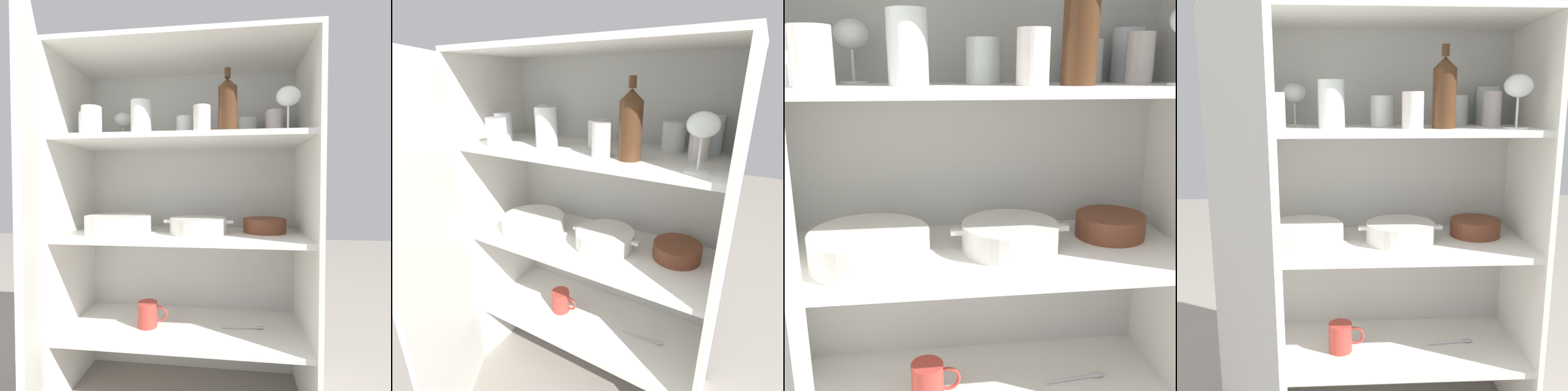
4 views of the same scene
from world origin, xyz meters
The scene contains 24 objects.
cupboard_back_panel centered at (0.00, 0.39, 0.68)m, with size 0.97×0.02×1.36m, color silver.
cupboard_side_left centered at (-0.48, 0.19, 0.68)m, with size 0.02×0.41×1.36m, color white.
cupboard_side_right centered at (0.48, 0.19, 0.68)m, with size 0.02×0.41×1.36m, color white.
cupboard_top_panel centered at (0.00, 0.19, 1.37)m, with size 0.97×0.41×0.02m, color white.
shelf_board_lower centered at (0.00, 0.19, 0.27)m, with size 0.94×0.38×0.02m, color white.
shelf_board_middle centered at (0.00, 0.19, 0.65)m, with size 0.94×0.38×0.02m, color white.
shelf_board_upper centered at (0.00, 0.19, 1.03)m, with size 0.94×0.38×0.02m, color white.
cupboard_door centered at (-0.37, -0.23, 0.68)m, with size 0.26×0.43×1.36m.
tumbler_glass_0 centered at (0.00, 0.24, 1.09)m, with size 0.08×0.08×0.10m.
tumbler_glass_1 centered at (0.36, 0.23, 1.09)m, with size 0.06×0.06×0.11m.
tumbler_glass_2 centered at (0.08, 0.11, 1.09)m, with size 0.07×0.07×0.11m.
tumbler_glass_3 centered at (0.37, 0.32, 1.10)m, with size 0.08×0.08×0.13m.
tumbler_glass_4 centered at (-0.16, 0.14, 1.11)m, with size 0.08×0.08×0.14m.
tumbler_glass_5 centered at (-0.39, 0.17, 1.09)m, with size 0.07×0.07×0.11m.
tumbler_glass_6 centered at (0.26, 0.30, 1.09)m, with size 0.08×0.08×0.10m.
tumbler_glass_7 centered at (-0.32, 0.06, 1.09)m, with size 0.07×0.07×0.10m.
wine_glass_0 centered at (-0.29, 0.29, 1.14)m, with size 0.08×0.08×0.14m.
wine_glass_1 centered at (0.38, 0.08, 1.15)m, with size 0.08×0.08×0.16m.
wine_bottle centered at (0.17, 0.11, 1.14)m, with size 0.07×0.07×0.24m.
plate_stack_white centered at (-0.26, 0.15, 0.70)m, with size 0.26×0.26×0.07m.
mixing_bowl_large centered at (0.32, 0.25, 0.69)m, with size 0.17×0.17×0.06m.
casserole_dish centered at (0.06, 0.19, 0.69)m, with size 0.28×0.23×0.06m.
coffee_mug_primary centered at (-0.14, 0.17, 0.33)m, with size 0.12×0.08×0.10m.
serving_spoon centered at (0.25, 0.19, 0.29)m, with size 0.16×0.03×0.01m.
Camera 1 is at (0.19, -1.02, 0.85)m, focal length 28.00 mm.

